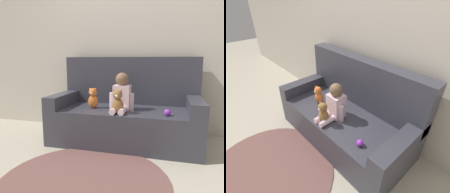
% 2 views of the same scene
% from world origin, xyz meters
% --- Properties ---
extents(ground_plane, '(12.00, 12.00, 0.00)m').
position_xyz_m(ground_plane, '(0.00, 0.00, 0.00)').
color(ground_plane, '#B7AD99').
extents(wall_back, '(8.00, 0.05, 2.60)m').
position_xyz_m(wall_back, '(0.00, 0.49, 1.30)').
color(wall_back, beige).
rests_on(wall_back, ground_plane).
extents(couch, '(1.69, 0.80, 1.00)m').
position_xyz_m(couch, '(0.00, 0.07, 0.33)').
color(couch, '#383842').
rests_on(couch, ground_plane).
extents(person_baby, '(0.28, 0.35, 0.42)m').
position_xyz_m(person_baby, '(-0.01, -0.13, 0.58)').
color(person_baby, silver).
rests_on(person_baby, couch).
extents(teddy_bear_brown, '(0.15, 0.12, 0.26)m').
position_xyz_m(teddy_bear_brown, '(-0.02, -0.29, 0.53)').
color(teddy_bear_brown, olive).
rests_on(teddy_bear_brown, couch).
extents(plush_toy_side, '(0.11, 0.11, 0.24)m').
position_xyz_m(plush_toy_side, '(-0.36, -0.10, 0.52)').
color(plush_toy_side, orange).
rests_on(plush_toy_side, couch).
extents(toy_ball, '(0.07, 0.07, 0.07)m').
position_xyz_m(toy_ball, '(0.48, -0.25, 0.44)').
color(toy_ball, purple).
rests_on(toy_ball, couch).
extents(floor_rug, '(1.37, 1.37, 0.01)m').
position_xyz_m(floor_rug, '(-0.13, -0.96, 0.01)').
color(floor_rug, brown).
rests_on(floor_rug, ground_plane).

